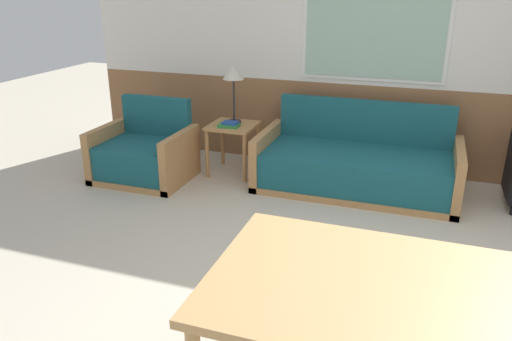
{
  "coord_description": "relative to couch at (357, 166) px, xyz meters",
  "views": [
    {
      "loc": [
        0.15,
        -2.61,
        1.93
      ],
      "look_at": [
        -1.07,
        0.89,
        0.51
      ],
      "focal_mm": 35.0,
      "sensor_mm": 36.0,
      "label": 1
    }
  ],
  "objects": [
    {
      "name": "couch",
      "position": [
        0.0,
        0.0,
        0.0
      ],
      "size": [
        1.9,
        0.89,
        0.81
      ],
      "color": "#B27F4C",
      "rests_on": "ground_plane"
    },
    {
      "name": "book_stack",
      "position": [
        -1.3,
        -0.08,
        0.32
      ],
      "size": [
        0.22,
        0.17,
        0.05
      ],
      "color": "#2D7F3D",
      "rests_on": "side_table"
    },
    {
      "name": "ground_plane",
      "position": [
        0.42,
        -2.02,
        -0.24
      ],
      "size": [
        16.0,
        16.0,
        0.0
      ],
      "primitive_type": "plane",
      "color": "beige"
    },
    {
      "name": "armchair",
      "position": [
        -2.1,
        -0.44,
        0.01
      ],
      "size": [
        0.93,
        0.74,
        0.79
      ],
      "rotation": [
        0.0,
        0.0,
        0.2
      ],
      "color": "#B27F4C",
      "rests_on": "ground_plane"
    },
    {
      "name": "wall_back",
      "position": [
        0.4,
        0.61,
        1.13
      ],
      "size": [
        7.2,
        0.09,
        2.7
      ],
      "color": "#8E603D",
      "rests_on": "ground_plane"
    },
    {
      "name": "side_table",
      "position": [
        -1.3,
        0.01,
        0.19
      ],
      "size": [
        0.47,
        0.47,
        0.53
      ],
      "color": "#B27F4C",
      "rests_on": "ground_plane"
    },
    {
      "name": "table_lamp",
      "position": [
        -1.31,
        0.09,
        0.78
      ],
      "size": [
        0.22,
        0.22,
        0.6
      ],
      "color": "#262628",
      "rests_on": "side_table"
    },
    {
      "name": "dining_table",
      "position": [
        0.84,
        -2.82,
        0.46
      ],
      "size": [
        2.14,
        0.96,
        0.75
      ],
      "color": "tan",
      "rests_on": "ground_plane"
    }
  ]
}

